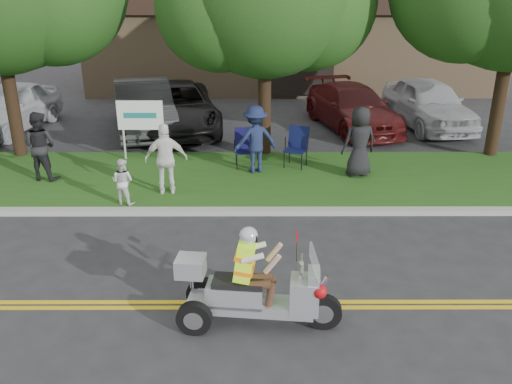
{
  "coord_description": "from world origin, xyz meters",
  "views": [
    {
      "loc": [
        0.22,
        -7.84,
        4.9
      ],
      "look_at": [
        0.24,
        2.0,
        0.94
      ],
      "focal_mm": 38.0,
      "sensor_mm": 36.0,
      "label": 1
    }
  ],
  "objects_px": {
    "parked_car_right": "(352,107)",
    "parked_car_far_right": "(428,103)",
    "parked_car_left": "(144,107)",
    "spectator_adult_right": "(166,159)",
    "trike_scooter": "(251,291)",
    "spectator_adult_mid": "(40,146)",
    "parked_car_far_left": "(7,108)",
    "lawn_chair_a": "(297,144)",
    "lawn_chair_b": "(245,145)",
    "parked_car_mid": "(176,107)"
  },
  "relations": [
    {
      "from": "parked_car_right",
      "to": "parked_car_far_right",
      "type": "relative_size",
      "value": 1.03
    },
    {
      "from": "parked_car_left",
      "to": "parked_car_far_right",
      "type": "distance_m",
      "value": 9.62
    },
    {
      "from": "parked_car_right",
      "to": "spectator_adult_right",
      "type": "bearing_deg",
      "value": -145.69
    },
    {
      "from": "spectator_adult_right",
      "to": "trike_scooter",
      "type": "bearing_deg",
      "value": 103.81
    },
    {
      "from": "spectator_adult_mid",
      "to": "parked_car_far_left",
      "type": "relative_size",
      "value": 0.37
    },
    {
      "from": "spectator_adult_right",
      "to": "parked_car_left",
      "type": "bearing_deg",
      "value": -82.03
    },
    {
      "from": "trike_scooter",
      "to": "spectator_adult_mid",
      "type": "relative_size",
      "value": 1.43
    },
    {
      "from": "spectator_adult_right",
      "to": "parked_car_right",
      "type": "xyz_separation_m",
      "value": [
        5.37,
        6.18,
        -0.22
      ]
    },
    {
      "from": "trike_scooter",
      "to": "lawn_chair_a",
      "type": "xyz_separation_m",
      "value": [
        1.19,
        7.03,
        0.14
      ]
    },
    {
      "from": "lawn_chair_b",
      "to": "parked_car_left",
      "type": "bearing_deg",
      "value": 127.95
    },
    {
      "from": "spectator_adult_mid",
      "to": "spectator_adult_right",
      "type": "relative_size",
      "value": 1.03
    },
    {
      "from": "trike_scooter",
      "to": "spectator_adult_right",
      "type": "bearing_deg",
      "value": 117.75
    },
    {
      "from": "spectator_adult_mid",
      "to": "parked_car_far_right",
      "type": "bearing_deg",
      "value": -140.96
    },
    {
      "from": "parked_car_mid",
      "to": "parked_car_right",
      "type": "bearing_deg",
      "value": -9.45
    },
    {
      "from": "parked_car_far_left",
      "to": "parked_car_left",
      "type": "relative_size",
      "value": 0.92
    },
    {
      "from": "parked_car_left",
      "to": "parked_car_mid",
      "type": "xyz_separation_m",
      "value": [
        1.03,
        0.21,
        -0.05
      ]
    },
    {
      "from": "spectator_adult_right",
      "to": "parked_car_far_left",
      "type": "distance_m",
      "value": 8.53
    },
    {
      "from": "trike_scooter",
      "to": "lawn_chair_b",
      "type": "bearing_deg",
      "value": 97.85
    },
    {
      "from": "lawn_chair_b",
      "to": "spectator_adult_mid",
      "type": "bearing_deg",
      "value": -172.7
    },
    {
      "from": "parked_car_left",
      "to": "spectator_adult_mid",
      "type": "bearing_deg",
      "value": -123.96
    },
    {
      "from": "lawn_chair_a",
      "to": "spectator_adult_mid",
      "type": "relative_size",
      "value": 0.61
    },
    {
      "from": "parked_car_mid",
      "to": "spectator_adult_mid",
      "type": "bearing_deg",
      "value": -129.74
    },
    {
      "from": "lawn_chair_a",
      "to": "parked_car_left",
      "type": "xyz_separation_m",
      "value": [
        -4.81,
        3.76,
        0.13
      ]
    },
    {
      "from": "spectator_adult_mid",
      "to": "parked_car_far_left",
      "type": "height_order",
      "value": "spectator_adult_mid"
    },
    {
      "from": "lawn_chair_a",
      "to": "spectator_adult_right",
      "type": "xyz_separation_m",
      "value": [
        -3.19,
        -1.99,
        0.24
      ]
    },
    {
      "from": "parked_car_far_left",
      "to": "parked_car_far_right",
      "type": "bearing_deg",
      "value": 11.13
    },
    {
      "from": "trike_scooter",
      "to": "parked_car_mid",
      "type": "distance_m",
      "value": 11.3
    },
    {
      "from": "parked_car_mid",
      "to": "lawn_chair_b",
      "type": "bearing_deg",
      "value": -70.75
    },
    {
      "from": "lawn_chair_b",
      "to": "parked_car_mid",
      "type": "relative_size",
      "value": 0.18
    },
    {
      "from": "lawn_chair_b",
      "to": "parked_car_far_right",
      "type": "distance_m",
      "value": 7.61
    },
    {
      "from": "trike_scooter",
      "to": "spectator_adult_mid",
      "type": "distance_m",
      "value": 7.98
    },
    {
      "from": "lawn_chair_b",
      "to": "parked_car_far_right",
      "type": "bearing_deg",
      "value": 31.35
    },
    {
      "from": "spectator_adult_mid",
      "to": "parked_car_far_left",
      "type": "xyz_separation_m",
      "value": [
        -2.92,
        4.92,
        -0.17
      ]
    },
    {
      "from": "spectator_adult_mid",
      "to": "parked_car_left",
      "type": "xyz_separation_m",
      "value": [
        1.64,
        4.8,
        -0.13
      ]
    },
    {
      "from": "lawn_chair_b",
      "to": "spectator_adult_mid",
      "type": "distance_m",
      "value": 5.16
    },
    {
      "from": "parked_car_right",
      "to": "parked_car_far_right",
      "type": "bearing_deg",
      "value": -10.02
    },
    {
      "from": "spectator_adult_right",
      "to": "parked_car_mid",
      "type": "distance_m",
      "value": 5.99
    },
    {
      "from": "spectator_adult_mid",
      "to": "lawn_chair_b",
      "type": "bearing_deg",
      "value": -155.33
    },
    {
      "from": "parked_car_far_left",
      "to": "parked_car_left",
      "type": "bearing_deg",
      "value": 7.44
    },
    {
      "from": "lawn_chair_b",
      "to": "trike_scooter",
      "type": "bearing_deg",
      "value": -92.48
    },
    {
      "from": "parked_car_left",
      "to": "parked_car_far_right",
      "type": "height_order",
      "value": "parked_car_left"
    },
    {
      "from": "spectator_adult_mid",
      "to": "lawn_chair_a",
      "type": "bearing_deg",
      "value": -157.67
    },
    {
      "from": "parked_car_far_right",
      "to": "spectator_adult_right",
      "type": "bearing_deg",
      "value": -148.37
    },
    {
      "from": "lawn_chair_b",
      "to": "parked_car_right",
      "type": "height_order",
      "value": "parked_car_right"
    },
    {
      "from": "spectator_adult_mid",
      "to": "trike_scooter",
      "type": "bearing_deg",
      "value": 144.48
    },
    {
      "from": "trike_scooter",
      "to": "parked_car_right",
      "type": "distance_m",
      "value": 11.72
    },
    {
      "from": "lawn_chair_b",
      "to": "parked_car_mid",
      "type": "height_order",
      "value": "parked_car_mid"
    },
    {
      "from": "parked_car_left",
      "to": "parked_car_far_right",
      "type": "relative_size",
      "value": 1.05
    },
    {
      "from": "lawn_chair_a",
      "to": "parked_car_mid",
      "type": "xyz_separation_m",
      "value": [
        -3.78,
        3.97,
        0.08
      ]
    },
    {
      "from": "lawn_chair_b",
      "to": "parked_car_right",
      "type": "relative_size",
      "value": 0.2
    }
  ]
}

